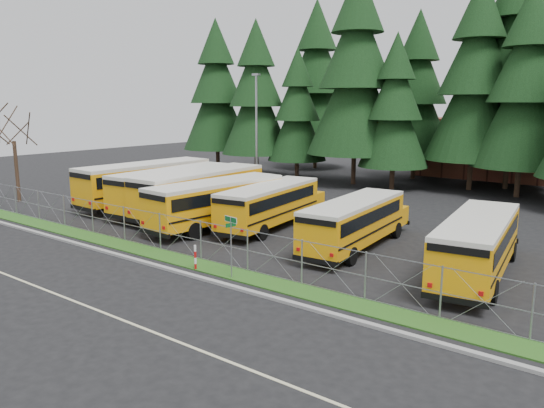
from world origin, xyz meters
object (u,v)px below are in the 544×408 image
(bus_6, at_px, (357,224))
(bus_3, at_px, (221,204))
(street_sign, at_px, (231,234))
(striped_bollard, at_px, (195,258))
(bus_1, at_px, (179,190))
(bus_2, at_px, (204,193))
(bus_0, at_px, (150,184))
(light_standard, at_px, (256,127))
(bus_4, at_px, (272,206))
(bus_east, at_px, (478,247))

(bus_6, bearing_deg, bus_3, 179.79)
(street_sign, relative_size, striped_bollard, 2.34)
(bus_6, xyz_separation_m, striped_bollard, (-4.13, -7.87, -0.73))
(bus_1, relative_size, street_sign, 4.22)
(bus_3, bearing_deg, bus_2, 156.05)
(bus_0, relative_size, light_standard, 1.22)
(bus_4, bearing_deg, bus_2, 174.42)
(bus_3, xyz_separation_m, bus_6, (9.09, 0.68, -0.14))
(bus_0, distance_m, bus_1, 3.56)
(bus_east, height_order, striped_bollard, bus_east)
(light_standard, bearing_deg, striped_bollard, -57.97)
(bus_4, height_order, striped_bollard, bus_4)
(bus_1, bearing_deg, bus_2, -1.93)
(bus_4, distance_m, bus_east, 13.21)
(bus_1, relative_size, striped_bollard, 9.88)
(street_sign, bearing_deg, bus_2, 139.43)
(bus_east, height_order, light_standard, light_standard)
(bus_6, height_order, striped_bollard, bus_6)
(striped_bollard, bearing_deg, bus_6, 62.31)
(bus_east, bearing_deg, bus_4, 163.66)
(bus_3, distance_m, bus_6, 9.12)
(bus_east, distance_m, light_standard, 27.04)
(bus_east, bearing_deg, bus_1, 167.65)
(bus_1, xyz_separation_m, light_standard, (-2.02, 11.29, 3.95))
(bus_0, distance_m, light_standard, 11.67)
(bus_1, height_order, bus_4, bus_1)
(bus_4, xyz_separation_m, bus_6, (6.48, -1.12, -0.03))
(bus_2, bearing_deg, light_standard, 110.41)
(bus_1, distance_m, street_sign, 15.37)
(bus_east, xyz_separation_m, light_standard, (-23.25, 13.16, 4.12))
(bus_0, distance_m, striped_bollard, 16.83)
(street_sign, xyz_separation_m, striped_bollard, (-2.14, -0.11, -1.43))
(bus_1, height_order, bus_6, bus_1)
(bus_1, distance_m, bus_3, 5.80)
(bus_1, relative_size, bus_3, 1.06)
(bus_3, height_order, light_standard, light_standard)
(striped_bollard, bearing_deg, bus_2, 132.34)
(bus_1, height_order, street_sign, bus_1)
(bus_east, relative_size, street_sign, 3.76)
(bus_2, height_order, bus_6, bus_2)
(bus_6, bearing_deg, bus_4, 165.72)
(bus_2, xyz_separation_m, bus_3, (3.08, -1.64, -0.12))
(bus_6, distance_m, striped_bollard, 8.92)
(bus_4, bearing_deg, bus_0, 171.92)
(bus_4, relative_size, bus_east, 0.98)
(bus_2, distance_m, striped_bollard, 11.98)
(bus_2, bearing_deg, bus_3, -29.55)
(bus_4, xyz_separation_m, bus_east, (13.05, -2.07, 0.03))
(bus_3, height_order, striped_bollard, bus_3)
(bus_0, distance_m, bus_east, 24.87)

